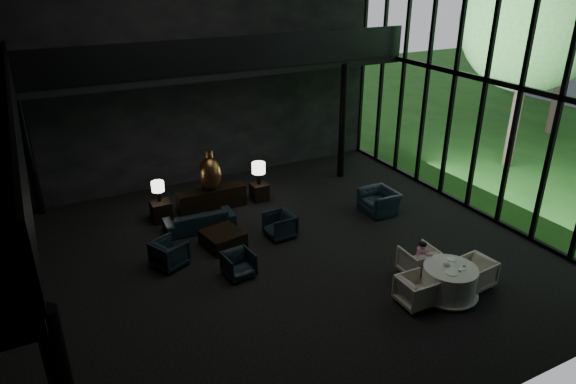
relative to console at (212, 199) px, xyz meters
name	(u,v)px	position (x,y,z in m)	size (l,w,h in m)	color
floor	(268,260)	(0.24, -3.53, -0.34)	(14.00, 12.00, 0.02)	black
wall_back	(186,66)	(0.24, 2.47, 3.66)	(14.00, 0.04, 8.00)	black
wall_front	(457,214)	(0.24, -9.53, 3.66)	(14.00, 0.04, 8.00)	black
curtain_wall	(486,80)	(7.19, -3.53, 3.66)	(0.20, 12.00, 8.00)	black
mezzanine_back	(226,69)	(1.24, 1.47, 3.66)	(12.00, 2.00, 0.25)	black
railing_left	(14,110)	(-4.76, -3.53, 4.26)	(0.06, 12.00, 1.00)	black
railing_back	(238,54)	(1.24, 0.47, 4.26)	(12.00, 0.06, 1.00)	black
column_nw	(28,152)	(-4.76, 2.17, 1.66)	(0.24, 0.24, 4.00)	black
column_ne	(343,122)	(5.04, 0.47, 1.66)	(0.24, 0.24, 4.00)	black
tree_near	(533,21)	(11.24, -1.53, 4.89)	(4.80, 4.80, 7.65)	#382D23
console	(212,199)	(0.00, 0.00, 0.00)	(2.14, 0.49, 0.68)	black
bronze_urn	(210,173)	(0.00, -0.02, 0.88)	(0.68, 0.68, 1.27)	olive
side_table_left	(161,211)	(-1.60, -0.04, -0.04)	(0.55, 0.55, 0.61)	black
table_lamp_left	(158,187)	(-1.60, 0.03, 0.71)	(0.37, 0.37, 0.62)	black
side_table_right	(259,192)	(1.60, -0.04, -0.06)	(0.50, 0.50, 0.55)	black
table_lamp_right	(259,169)	(1.60, -0.03, 0.73)	(0.43, 0.43, 0.72)	black
sofa	(199,217)	(-0.76, -1.07, 0.04)	(1.92, 0.56, 0.75)	black
lounge_armchair_west	(170,252)	(-2.05, -2.62, 0.05)	(0.76, 0.72, 0.79)	black
lounge_armchair_east	(280,224)	(1.09, -2.54, 0.05)	(0.76, 0.71, 0.79)	black
lounge_armchair_south	(239,264)	(-0.69, -3.85, -0.02)	(0.62, 0.58, 0.64)	black
window_armchair	(379,198)	(4.48, -2.56, 0.14)	(1.10, 0.72, 0.96)	black
coffee_table	(223,239)	(-0.52, -2.31, -0.12)	(0.98, 0.98, 0.44)	black
dining_table	(449,284)	(3.27, -6.83, -0.01)	(1.38, 1.38, 0.75)	white
dining_chair_north	(418,259)	(3.24, -5.81, 0.08)	(0.82, 0.77, 0.84)	beige
dining_chair_east	(476,272)	(4.13, -6.81, 0.04)	(0.74, 0.69, 0.76)	beige
dining_chair_west	(416,290)	(2.39, -6.73, 0.04)	(0.73, 0.68, 0.75)	#ADA78D
child	(422,252)	(3.19, -5.95, 0.38)	(0.25, 0.25, 0.54)	#CE8B98
plate_a	(452,273)	(3.12, -7.01, 0.42)	(0.26, 0.26, 0.02)	white
plate_b	(452,260)	(3.54, -6.59, 0.42)	(0.21, 0.21, 0.01)	white
saucer	(464,269)	(3.50, -7.00, 0.42)	(0.15, 0.15, 0.01)	white
coffee_cup	(464,265)	(3.57, -6.92, 0.45)	(0.07, 0.07, 0.06)	white
cereal_bowl	(447,264)	(3.25, -6.71, 0.45)	(0.16, 0.16, 0.08)	white
cream_pot	(460,270)	(3.33, -7.04, 0.44)	(0.06, 0.06, 0.07)	#99999E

